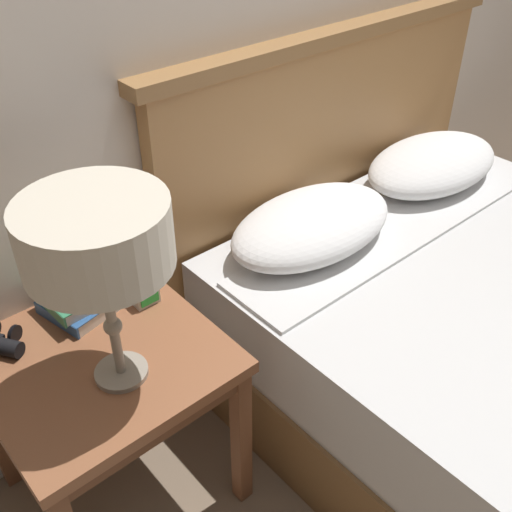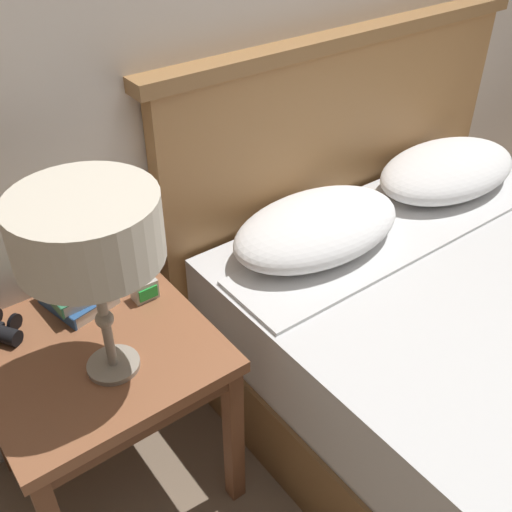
% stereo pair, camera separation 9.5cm
% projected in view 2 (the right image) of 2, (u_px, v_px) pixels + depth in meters
% --- Properties ---
extents(ground_plane, '(20.00, 20.00, 0.00)m').
position_uv_depth(ground_plane, '(394.00, 505.00, 1.80)').
color(ground_plane, '#7A6651').
rests_on(ground_plane, ground).
extents(nightstand, '(0.58, 0.58, 0.58)m').
position_uv_depth(nightstand, '(98.00, 366.00, 1.59)').
color(nightstand, brown).
rests_on(nightstand, ground_plane).
extents(table_lamp, '(0.32, 0.32, 0.48)m').
position_uv_depth(table_lamp, '(87.00, 233.00, 1.24)').
color(table_lamp, gray).
rests_on(table_lamp, nightstand).
extents(book_on_nightstand, '(0.19, 0.21, 0.04)m').
position_uv_depth(book_on_nightstand, '(78.00, 298.00, 1.66)').
color(book_on_nightstand, silver).
rests_on(book_on_nightstand, nightstand).
extents(book_stacked_on_top, '(0.15, 0.18, 0.04)m').
position_uv_depth(book_stacked_on_top, '(72.00, 287.00, 1.64)').
color(book_stacked_on_top, silver).
rests_on(book_stacked_on_top, book_on_nightstand).
extents(coffee_mug, '(0.10, 0.08, 0.08)m').
position_uv_depth(coffee_mug, '(126.00, 267.00, 1.74)').
color(coffee_mug, '#334C84').
rests_on(coffee_mug, nightstand).
extents(alarm_clock, '(0.07, 0.05, 0.06)m').
position_uv_depth(alarm_clock, '(145.00, 290.00, 1.68)').
color(alarm_clock, '#B7B2A8').
rests_on(alarm_clock, nightstand).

